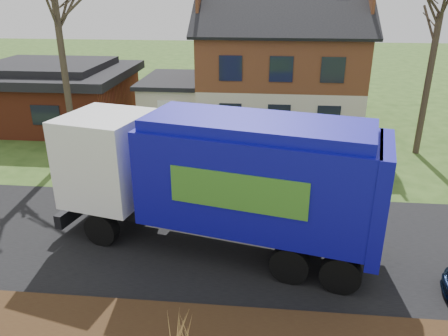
# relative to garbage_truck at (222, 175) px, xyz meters

# --- Properties ---
(ground) EXTENTS (120.00, 120.00, 0.00)m
(ground) POSITION_rel_garbage_truck_xyz_m (-0.04, 0.30, -2.53)
(ground) COLOR #2B4717
(ground) RESTS_ON ground
(road) EXTENTS (80.00, 7.00, 0.02)m
(road) POSITION_rel_garbage_truck_xyz_m (-0.04, 0.30, -2.52)
(road) COLOR black
(road) RESTS_ON ground
(main_house) EXTENTS (12.95, 8.95, 9.26)m
(main_house) POSITION_rel_garbage_truck_xyz_m (1.45, 14.20, 1.50)
(main_house) COLOR beige
(main_house) RESTS_ON ground
(ranch_house) EXTENTS (9.80, 8.20, 3.70)m
(ranch_house) POSITION_rel_garbage_truck_xyz_m (-12.04, 13.30, -0.72)
(ranch_house) COLOR maroon
(ranch_house) RESTS_ON ground
(garbage_truck) EXTENTS (10.61, 4.99, 4.39)m
(garbage_truck) POSITION_rel_garbage_truck_xyz_m (0.00, 0.00, 0.00)
(garbage_truck) COLOR black
(garbage_truck) RESTS_ON ground
(silver_sedan) EXTENTS (4.83, 3.24, 1.50)m
(silver_sedan) POSITION_rel_garbage_truck_xyz_m (-5.30, 5.51, -1.78)
(silver_sedan) COLOR #B9BBC1
(silver_sedan) RESTS_ON ground
(grass_clump_mid) EXTENTS (0.38, 0.31, 1.06)m
(grass_clump_mid) POSITION_rel_garbage_truck_xyz_m (-0.41, -4.80, -1.70)
(grass_clump_mid) COLOR tan
(grass_clump_mid) RESTS_ON mulch_verge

